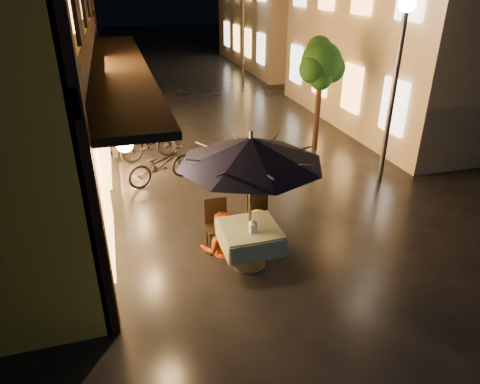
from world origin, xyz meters
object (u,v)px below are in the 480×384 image
object	(u,v)px
streetlamp_near	(398,60)
patio_umbrella	(251,150)
bicycle_0	(161,165)
cafe_table	(250,237)
person_yellow	(258,212)
person_orange	(220,214)
table_lantern	(253,225)

from	to	relation	value
streetlamp_near	patio_umbrella	distance (m)	4.89
patio_umbrella	bicycle_0	size ratio (longest dim) A/B	1.40
cafe_table	patio_umbrella	world-z (taller)	patio_umbrella
cafe_table	person_yellow	xyz separation A→B (m)	(0.32, 0.54, 0.14)
person_orange	bicycle_0	distance (m)	3.39
streetlamp_near	person_orange	xyz separation A→B (m)	(-4.52, -1.87, -2.14)
streetlamp_near	table_lantern	world-z (taller)	streetlamp_near
patio_umbrella	table_lantern	size ratio (longest dim) A/B	9.84
cafe_table	person_orange	xyz separation A→B (m)	(-0.37, 0.59, 0.19)
cafe_table	bicycle_0	world-z (taller)	bicycle_0
table_lantern	bicycle_0	size ratio (longest dim) A/B	0.14
cafe_table	person_orange	size ratio (longest dim) A/B	0.64
patio_umbrella	table_lantern	bearing A→B (deg)	-90.00
streetlamp_near	table_lantern	bearing A→B (deg)	-147.53
cafe_table	table_lantern	distance (m)	0.37
streetlamp_near	person_yellow	size ratio (longest dim) A/B	2.91
streetlamp_near	bicycle_0	bearing A→B (deg)	164.62
person_orange	bicycle_0	xyz separation A→B (m)	(-0.68, 3.30, -0.31)
cafe_table	person_orange	bearing A→B (deg)	122.15
cafe_table	bicycle_0	distance (m)	4.04
person_orange	person_yellow	xyz separation A→B (m)	(0.69, -0.05, -0.05)
person_yellow	bicycle_0	distance (m)	3.64
table_lantern	person_yellow	world-z (taller)	person_yellow
table_lantern	person_yellow	size ratio (longest dim) A/B	0.17
cafe_table	patio_umbrella	bearing A→B (deg)	0.00
streetlamp_near	person_orange	size ratio (longest dim) A/B	2.72
table_lantern	person_orange	world-z (taller)	person_orange
streetlamp_near	cafe_table	size ratio (longest dim) A/B	4.27
person_yellow	bicycle_0	bearing A→B (deg)	-64.68
table_lantern	person_orange	bearing A→B (deg)	115.95
person_yellow	patio_umbrella	bearing A→B (deg)	62.39
bicycle_0	person_yellow	bearing A→B (deg)	-179.44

